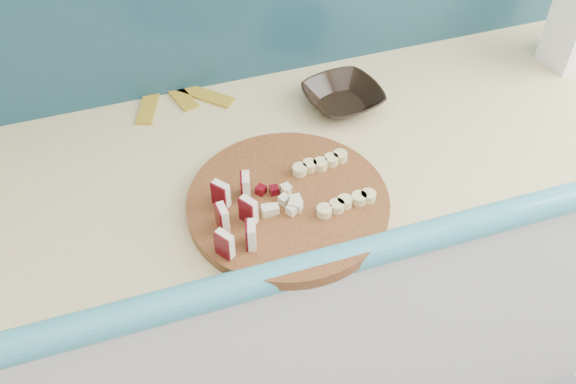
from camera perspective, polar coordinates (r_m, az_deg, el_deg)
The scene contains 7 objects.
kitchen_counter at distance 1.72m, azimuth 4.22°, elevation -6.71°, with size 2.20×0.63×0.91m.
cutting_board at distance 1.23m, azimuth 0.00°, elevation -1.04°, with size 0.39×0.39×0.02m, color #4D2210.
apple_wedges at distance 1.16m, azimuth -4.72°, elevation -1.97°, with size 0.09×0.16×0.05m.
apple_chunks at distance 1.20m, azimuth -1.04°, elevation -0.69°, with size 0.06×0.07×0.02m.
banana_slices at distance 1.24m, azimuth 4.04°, elevation 0.88°, with size 0.13×0.15×0.02m.
brown_bowl at distance 1.46m, azimuth 4.90°, elevation 8.35°, with size 0.17×0.17×0.04m, color black.
banana_peel at distance 1.52m, azimuth -9.98°, elevation 8.52°, with size 0.23×0.19×0.01m.
Camera 1 is at (-0.34, 0.56, 1.82)m, focal length 40.00 mm.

